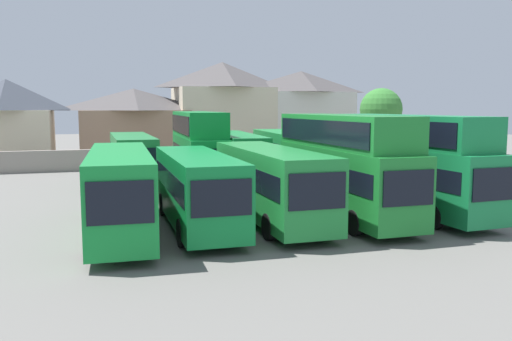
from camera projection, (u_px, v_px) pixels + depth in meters
ground at (199, 175)px, 41.83m from camera, size 140.00×140.00×0.00m
depot_boundary_wall at (186, 157)px, 47.27m from camera, size 56.00×0.50×1.80m
bus_1 at (120, 187)px, 22.55m from camera, size 3.01×11.46×3.52m
bus_2 at (197, 186)px, 23.63m from camera, size 2.76×10.29×3.30m
bus_3 at (270, 180)px, 24.88m from camera, size 2.72×10.92×3.44m
bus_4 at (343, 160)px, 25.58m from camera, size 2.63×10.89×4.99m
bus_5 at (408, 158)px, 26.96m from camera, size 2.94×11.45×4.96m
bus_6 at (132, 157)px, 36.20m from camera, size 2.61×10.30×3.45m
bus_7 at (199, 143)px, 37.47m from camera, size 3.11×11.07×5.02m
bus_8 at (236, 154)px, 38.15m from camera, size 3.35×11.38×3.45m
bus_9 at (284, 152)px, 39.30m from camera, size 3.18×10.37×3.54m
house_terrace_left at (8, 121)px, 49.89m from camera, size 8.22×8.35×7.95m
house_terrace_centre at (134, 123)px, 54.29m from camera, size 11.25×7.12×7.22m
house_terrace_right at (223, 109)px, 57.43m from camera, size 10.47×7.90×10.13m
house_terrace_far_right at (301, 112)px, 59.51m from camera, size 11.31×6.38×9.30m
tree_left_of_lot at (381, 110)px, 50.36m from camera, size 3.98×3.98×7.14m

